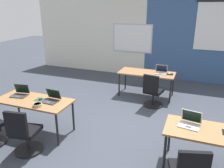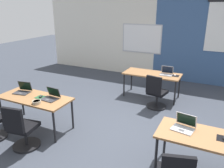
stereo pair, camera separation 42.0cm
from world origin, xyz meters
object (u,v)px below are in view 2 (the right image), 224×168
Objects in this scene: chair_near_left_inner at (22,131)px; laptop_near_right_inner at (184,126)px; desk_near_right at (211,141)px; snack_bowl at (37,102)px; laptop_near_left_inner at (51,97)px; chair_far_right at (156,95)px; desk_far_center at (152,75)px; mouse_far_right at (175,75)px; mouse_near_left_inner at (41,96)px; desk_near_left at (35,100)px; laptop_near_left_end at (23,90)px; laptop_far_right at (167,73)px.

chair_near_left_inner is 2.89m from laptop_near_right_inner.
desk_near_right is 3.23m from snack_bowl.
laptop_near_left_inner is 0.37× the size of chair_far_right.
desk_far_center is 0.64m from mouse_far_right.
snack_bowl is (-2.80, -0.30, -0.01)m from laptop_near_right_inner.
laptop_near_right_inner reaches higher than laptop_near_left_inner.
laptop_near_left_inner is 0.25m from mouse_near_left_inner.
chair_near_left_inner is 8.50× the size of mouse_far_right.
laptop_near_left_inner is (0.37, 0.09, 0.11)m from desk_near_left.
desk_near_right is at bearing -176.42° from chair_near_left_inner.
desk_near_left is 15.88× the size of mouse_near_left_inner.
chair_far_right is (1.71, 2.02, -0.39)m from laptop_near_left_inner.
laptop_near_left_end is 0.78m from snack_bowl.
mouse_far_right is 3.73m from snack_bowl.
mouse_near_left_inner is 0.93× the size of mouse_far_right.
desk_near_right and desk_far_center have the same top height.
laptop_near_left_inner is 0.37× the size of chair_near_left_inner.
laptop_near_right_inner and laptop_far_right have the same top height.
chair_far_right is at bearing 126.13° from laptop_near_right_inner.
laptop_near_left_end is at bearing 178.58° from desk_near_right.
desk_near_right is 1.74× the size of chair_far_right.
mouse_near_left_inner is at bearing -128.86° from mouse_far_right.
desk_far_center is 15.88× the size of mouse_near_left_inner.
mouse_near_left_inner reaches higher than desk_near_right.
mouse_far_right is at bearing 56.97° from laptop_near_left_inner.
laptop_near_left_end is (-0.80, 0.01, 0.00)m from laptop_near_left_inner.
laptop_near_left_end is (-0.76, 0.81, 0.39)m from chair_near_left_inner.
snack_bowl is (0.71, -0.32, -0.01)m from laptop_near_left_end.
laptop_near_right_inner is 2.82m from snack_bowl.
desk_near_right is 4.27× the size of laptop_near_left_end.
laptop_near_left_end reaches higher than laptop_near_left_inner.
laptop_near_left_end is (-2.18, -2.70, 0.11)m from desk_far_center.
snack_bowl is at bearing -39.01° from desk_near_left.
desk_near_left is 3.08m from laptop_near_right_inner.
laptop_near_right_inner is at bearing 0.45° from mouse_near_left_inner.
chair_near_left_inner is at bearing 68.41° from chair_far_right.
desk_near_left is 1.00× the size of desk_far_center.
laptop_near_left_inner is 1.02× the size of laptop_far_right.
desk_near_left is 4.64× the size of laptop_near_left_inner.
desk_near_left is at bearing -122.01° from desk_far_center.
desk_near_left is at bearing -129.89° from mouse_far_right.
desk_near_right is at bearing -68.57° from mouse_far_right.
chair_near_left_inner is (0.33, -0.72, -0.28)m from desk_near_left.
laptop_near_right_inner reaches higher than mouse_near_left_inner.
desk_near_right is 0.44m from laptop_near_right_inner.
laptop_near_left_end is at bearing 155.54° from snack_bowl.
laptop_far_right reaches higher than chair_near_left_inner.
desk_near_left is 9.01× the size of snack_bowl.
desk_near_right is 3.26m from chair_near_left_inner.
laptop_near_right_inner reaches higher than snack_bowl.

